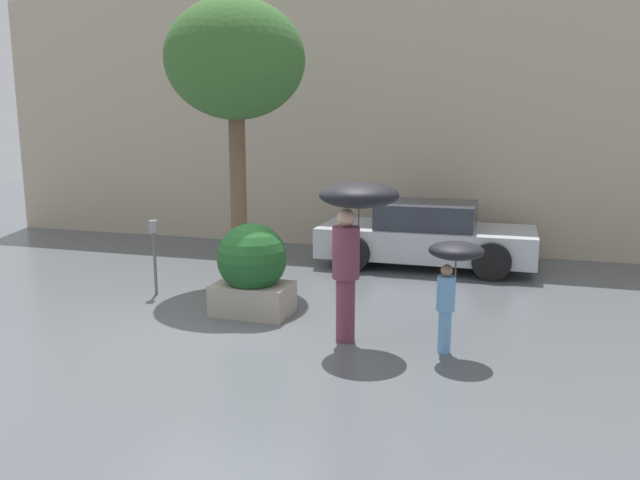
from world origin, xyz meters
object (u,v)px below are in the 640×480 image
object	(u,v)px
person_child	(453,267)
parked_car_near	(426,236)
parking_meter	(154,242)
planter_box	(252,269)
person_adult	(355,219)
street_tree	(235,62)

from	to	relation	value
person_child	parked_car_near	bearing A→B (deg)	105.10
person_child	parking_meter	xyz separation A→B (m)	(-5.02, 1.32, -0.21)
planter_box	person_adult	size ratio (longest dim) A/B	0.66
planter_box	street_tree	xyz separation A→B (m)	(-1.00, 1.74, 3.18)
parked_car_near	street_tree	bearing A→B (deg)	127.33
person_adult	street_tree	bearing A→B (deg)	131.21
person_adult	parking_meter	distance (m)	4.03
planter_box	parking_meter	distance (m)	2.08
planter_box	parked_car_near	xyz separation A→B (m)	(2.03, 4.11, -0.09)
person_adult	street_tree	distance (m)	4.32
planter_box	parked_car_near	world-z (taller)	planter_box
person_child	parked_car_near	distance (m)	5.01
street_tree	parking_meter	bearing A→B (deg)	-129.50
person_child	street_tree	world-z (taller)	street_tree
parked_car_near	street_tree	world-z (taller)	street_tree
person_adult	person_child	bearing A→B (deg)	-10.10
person_adult	parking_meter	world-z (taller)	person_adult
person_child	parking_meter	world-z (taller)	person_child
parked_car_near	person_adult	bearing A→B (deg)	176.18
person_adult	parked_car_near	xyz separation A→B (m)	(0.28, 4.82, -1.04)
planter_box	street_tree	distance (m)	3.76
parked_car_near	parking_meter	world-z (taller)	parked_car_near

